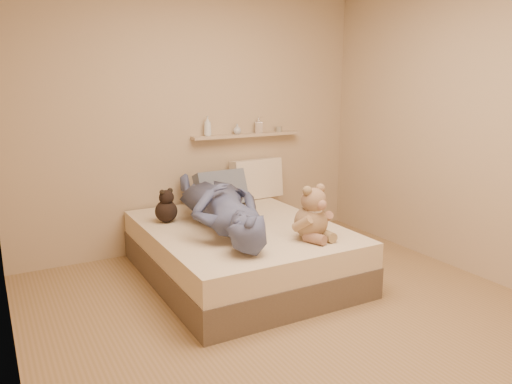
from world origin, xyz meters
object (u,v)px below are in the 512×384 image
teddy_bear (313,217)px  pillow_grey (221,189)px  dark_plush (166,208)px  wall_shelf (247,135)px  game_console (243,229)px  bed (240,251)px  person (220,205)px  pillow_cream (256,179)px

teddy_bear → pillow_grey: size_ratio=0.87×
dark_plush → wall_shelf: 1.28m
game_console → bed: bearing=65.4°
bed → dark_plush: 0.74m
pillow_grey → game_console: bearing=-107.7°
pillow_grey → wall_shelf: size_ratio=0.42×
pillow_grey → person: size_ratio=0.30×
teddy_bear → dark_plush: size_ratio=1.46×
person → teddy_bear: bearing=139.2°
game_console → pillow_grey: 1.27m
bed → pillow_grey: pillow_grey is taller
wall_shelf → person: bearing=-129.2°
dark_plush → pillow_cream: bearing=20.6°
teddy_bear → wall_shelf: (0.22, 1.50, 0.47)m
teddy_bear → pillow_cream: 1.44m
person → pillow_cream: bearing=-124.2°
dark_plush → pillow_cream: size_ratio=0.54×
bed → teddy_bear: (0.33, -0.59, 0.41)m
game_console → person: person is taller
bed → pillow_grey: bearing=77.8°
game_console → teddy_bear: teddy_bear is taller
game_console → person: bearing=82.6°
bed → game_console: size_ratio=11.48×
pillow_cream → person: bearing=-134.3°
game_console → pillow_cream: bearing=57.7°
pillow_cream → dark_plush: bearing=-159.4°
bed → pillow_cream: pillow_cream is taller
pillow_grey → wall_shelf: 0.66m
pillow_grey → teddy_bear: bearing=-81.9°
dark_plush → game_console: bearing=-73.8°
game_console → dark_plush: bearing=106.2°
game_console → dark_plush: (-0.27, 0.93, -0.02)m
dark_plush → pillow_grey: size_ratio=0.60×
teddy_bear → person: 0.79m
wall_shelf → pillow_cream: bearing=-50.4°
game_console → dark_plush: size_ratio=0.55×
dark_plush → bed: bearing=-38.6°
dark_plush → wall_shelf: size_ratio=0.25×
dark_plush → wall_shelf: (1.06, 0.50, 0.52)m
person → bed: bearing=-179.5°
game_console → teddy_bear: size_ratio=0.38×
teddy_bear → pillow_grey: bearing=98.1°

